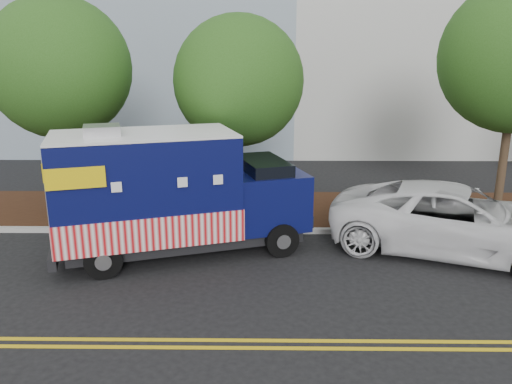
{
  "coord_description": "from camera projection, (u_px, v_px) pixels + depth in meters",
  "views": [
    {
      "loc": [
        0.41,
        -12.7,
        5.17
      ],
      "look_at": [
        0.24,
        0.6,
        1.5
      ],
      "focal_mm": 35.0,
      "sensor_mm": 36.0,
      "label": 1
    }
  ],
  "objects": [
    {
      "name": "mulch_strip",
      "position": [
        250.0,
        209.0,
        16.98
      ],
      "size": [
        120.0,
        4.0,
        0.15
      ],
      "primitive_type": "cube",
      "color": "black",
      "rests_on": "ground"
    },
    {
      "name": "centerline_near",
      "position": [
        240.0,
        340.0,
        9.33
      ],
      "size": [
        120.0,
        0.1,
        0.01
      ],
      "primitive_type": "cube",
      "color": "gold",
      "rests_on": "ground"
    },
    {
      "name": "ground",
      "position": [
        247.0,
        250.0,
        13.62
      ],
      "size": [
        120.0,
        120.0,
        0.0
      ],
      "primitive_type": "plane",
      "color": "black",
      "rests_on": "ground"
    },
    {
      "name": "sign_post",
      "position": [
        180.0,
        189.0,
        15.23
      ],
      "size": [
        0.06,
        0.06,
        2.4
      ],
      "primitive_type": "cube",
      "color": "#473828",
      "rests_on": "ground"
    },
    {
      "name": "curb",
      "position": [
        248.0,
        230.0,
        14.95
      ],
      "size": [
        120.0,
        0.18,
        0.15
      ],
      "primitive_type": "cube",
      "color": "#9E9E99",
      "rests_on": "ground"
    },
    {
      "name": "centerline_far",
      "position": [
        239.0,
        348.0,
        9.09
      ],
      "size": [
        120.0,
        0.1,
        0.01
      ],
      "primitive_type": "cube",
      "color": "gold",
      "rests_on": "ground"
    },
    {
      "name": "food_truck",
      "position": [
        169.0,
        196.0,
        13.08
      ],
      "size": [
        7.05,
        4.32,
        3.51
      ],
      "rotation": [
        0.0,
        0.0,
        0.31
      ],
      "color": "black",
      "rests_on": "ground"
    },
    {
      "name": "white_car",
      "position": [
        455.0,
        220.0,
        13.32
      ],
      "size": [
        7.17,
        5.16,
        1.81
      ],
      "primitive_type": "imported",
      "rotation": [
        0.0,
        0.0,
        1.2
      ],
      "color": "silver",
      "rests_on": "ground"
    },
    {
      "name": "tree_a",
      "position": [
        60.0,
        68.0,
        15.89
      ],
      "size": [
        4.51,
        4.51,
        7.01
      ],
      "color": "#38281C",
      "rests_on": "ground"
    },
    {
      "name": "tree_b",
      "position": [
        239.0,
        81.0,
        15.93
      ],
      "size": [
        4.18,
        4.18,
        6.44
      ],
      "color": "#38281C",
      "rests_on": "ground"
    }
  ]
}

